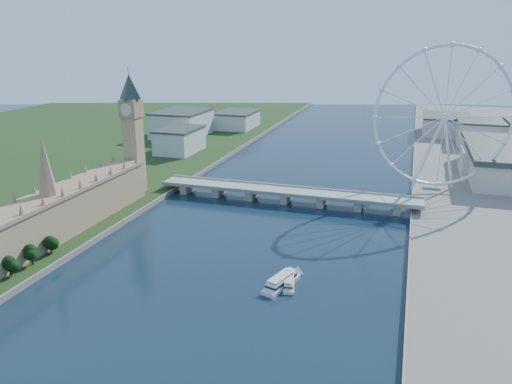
% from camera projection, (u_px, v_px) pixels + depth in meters
% --- Properties ---
extents(parliament_range, '(24.00, 200.00, 70.00)m').
position_uv_depth(parliament_range, '(52.00, 216.00, 330.53)').
color(parliament_range, tan).
rests_on(parliament_range, ground).
extents(big_ben, '(20.02, 20.02, 110.00)m').
position_uv_depth(big_ben, '(132.00, 119.00, 414.33)').
color(big_ben, tan).
rests_on(big_ben, ground).
extents(westminster_bridge, '(220.00, 22.00, 9.50)m').
position_uv_depth(westminster_bridge, '(286.00, 194.00, 415.84)').
color(westminster_bridge, gray).
rests_on(westminster_bridge, ground).
extents(london_eye, '(113.60, 39.12, 124.30)m').
position_uv_depth(london_eye, '(444.00, 118.00, 413.38)').
color(london_eye, silver).
rests_on(london_eye, ground).
extents(county_hall, '(54.00, 144.00, 35.00)m').
position_uv_depth(county_hall, '(493.00, 178.00, 486.16)').
color(county_hall, beige).
rests_on(county_hall, ground).
extents(city_skyline, '(505.00, 280.00, 32.00)m').
position_uv_depth(city_skyline, '(366.00, 130.00, 638.19)').
color(city_skyline, beige).
rests_on(city_skyline, ground).
extents(tour_boat_near, '(11.46, 25.94, 5.51)m').
position_uv_depth(tour_boat_near, '(289.00, 285.00, 277.76)').
color(tour_boat_near, beige).
rests_on(tour_boat_near, ground).
extents(tour_boat_far, '(17.64, 33.13, 7.13)m').
position_uv_depth(tour_boat_far, '(281.00, 286.00, 276.54)').
color(tour_boat_far, silver).
rests_on(tour_boat_far, ground).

